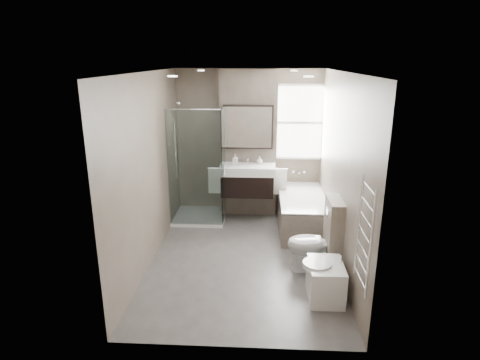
# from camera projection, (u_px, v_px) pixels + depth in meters

# --- Properties ---
(room) EXTENTS (2.70, 3.90, 2.70)m
(room) POSITION_uv_depth(u_px,v_px,m) (244.00, 171.00, 5.44)
(room) COLOR #54504D
(room) RESTS_ON ground
(vanity_pier) EXTENTS (1.00, 0.25, 2.60)m
(vanity_pier) POSITION_uv_depth(u_px,v_px,m) (248.00, 144.00, 7.14)
(vanity_pier) COLOR #675C51
(vanity_pier) RESTS_ON ground
(vanity) EXTENTS (0.95, 0.47, 0.66)m
(vanity) POSITION_uv_depth(u_px,v_px,m) (248.00, 180.00, 6.97)
(vanity) COLOR black
(vanity) RESTS_ON vanity_pier
(mirror_cabinet) EXTENTS (0.86, 0.08, 0.76)m
(mirror_cabinet) POSITION_uv_depth(u_px,v_px,m) (248.00, 127.00, 6.88)
(mirror_cabinet) COLOR black
(mirror_cabinet) RESTS_ON vanity_pier
(towel_left) EXTENTS (0.24, 0.06, 0.44)m
(towel_left) POSITION_uv_depth(u_px,v_px,m) (215.00, 181.00, 6.98)
(towel_left) COLOR white
(towel_left) RESTS_ON vanity_pier
(towel_right) EXTENTS (0.24, 0.06, 0.44)m
(towel_right) POSITION_uv_depth(u_px,v_px,m) (280.00, 182.00, 6.92)
(towel_right) COLOR white
(towel_right) RESTS_ON vanity_pier
(shower_enclosure) EXTENTS (0.90, 0.90, 2.00)m
(shower_enclosure) POSITION_uv_depth(u_px,v_px,m) (204.00, 194.00, 7.00)
(shower_enclosure) COLOR white
(shower_enclosure) RESTS_ON ground
(bathtub) EXTENTS (0.75, 1.60, 0.57)m
(bathtub) POSITION_uv_depth(u_px,v_px,m) (302.00, 210.00, 6.73)
(bathtub) COLOR #675C51
(bathtub) RESTS_ON ground
(window) EXTENTS (0.98, 0.06, 1.33)m
(window) POSITION_uv_depth(u_px,v_px,m) (300.00, 123.00, 7.08)
(window) COLOR white
(window) RESTS_ON room
(toilet) EXTENTS (0.76, 0.46, 0.74)m
(toilet) POSITION_uv_depth(u_px,v_px,m) (315.00, 244.00, 5.38)
(toilet) COLOR white
(toilet) RESTS_ON ground
(cistern_box) EXTENTS (0.19, 0.55, 1.00)m
(cistern_box) POSITION_uv_depth(u_px,v_px,m) (333.00, 235.00, 5.37)
(cistern_box) COLOR #675C51
(cistern_box) RESTS_ON ground
(bidet) EXTENTS (0.48, 0.56, 0.57)m
(bidet) POSITION_uv_depth(u_px,v_px,m) (325.00, 280.00, 4.77)
(bidet) COLOR white
(bidet) RESTS_ON ground
(towel_radiator) EXTENTS (0.03, 0.49, 1.10)m
(towel_radiator) POSITION_uv_depth(u_px,v_px,m) (365.00, 235.00, 3.90)
(towel_radiator) COLOR silver
(towel_radiator) RESTS_ON room
(soap_bottle_a) EXTENTS (0.09, 0.09, 0.19)m
(soap_bottle_a) POSITION_uv_depth(u_px,v_px,m) (235.00, 160.00, 6.86)
(soap_bottle_a) COLOR white
(soap_bottle_a) RESTS_ON vanity
(soap_bottle_b) EXTENTS (0.11, 0.11, 0.14)m
(soap_bottle_b) POSITION_uv_depth(u_px,v_px,m) (260.00, 160.00, 6.95)
(soap_bottle_b) COLOR white
(soap_bottle_b) RESTS_ON vanity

